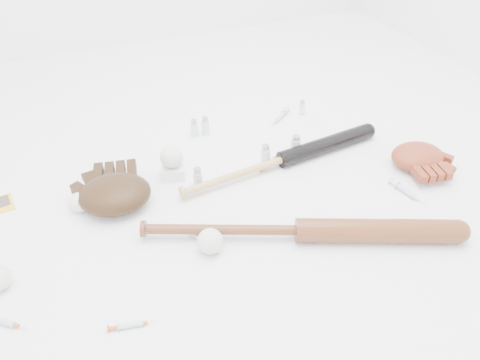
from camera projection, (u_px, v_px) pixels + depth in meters
name	position (u px, v px, depth m)	size (l,w,h in m)	color
bat_dark	(283.00, 159.00, 1.68)	(0.84, 0.06, 0.06)	black
bat_wood	(299.00, 230.00, 1.38)	(0.99, 0.07, 0.07)	brown
glove_dark	(115.00, 194.00, 1.50)	(0.28, 0.28, 0.10)	black
glove_tan	(418.00, 156.00, 1.68)	(0.23, 0.23, 0.08)	maroon
trading_card	(2.00, 204.00, 1.53)	(0.07, 0.09, 0.01)	gold
pedestal	(173.00, 171.00, 1.64)	(0.08, 0.08, 0.04)	white
baseball_on_pedestal	(171.00, 157.00, 1.60)	(0.08, 0.08, 0.08)	silver
baseball_upper	(79.00, 202.00, 1.49)	(0.07, 0.07, 0.07)	silver
baseball_mid	(210.00, 241.00, 1.34)	(0.08, 0.08, 0.08)	silver
syringe_0	(3.00, 321.00, 1.17)	(0.15, 0.03, 0.02)	#ADBCC6
syringe_1	(202.00, 239.00, 1.39)	(0.17, 0.03, 0.02)	#ADBCC6
syringe_2	(269.00, 162.00, 1.70)	(0.14, 0.02, 0.02)	#ADBCC6
syringe_3	(406.00, 191.00, 1.57)	(0.16, 0.03, 0.02)	#ADBCC6
syringe_4	(280.00, 117.00, 1.96)	(0.17, 0.03, 0.02)	#ADBCC6
syringe_5	(131.00, 325.00, 1.16)	(0.13, 0.02, 0.02)	#ADBCC6
vial_0	(205.00, 126.00, 1.85)	(0.03, 0.03, 0.08)	silver
vial_1	(302.00, 108.00, 1.98)	(0.03, 0.03, 0.06)	silver
vial_2	(265.00, 155.00, 1.68)	(0.03, 0.03, 0.08)	silver
vial_3	(295.00, 146.00, 1.73)	(0.04, 0.04, 0.09)	silver
vial_4	(198.00, 178.00, 1.58)	(0.03, 0.03, 0.08)	silver
vial_5	(194.00, 128.00, 1.84)	(0.03, 0.03, 0.07)	silver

